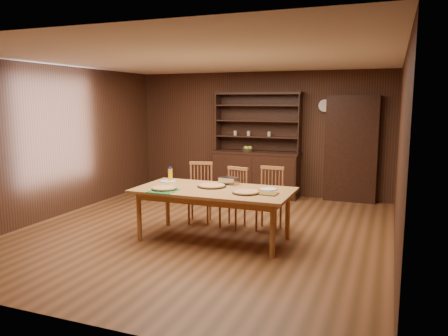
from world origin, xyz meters
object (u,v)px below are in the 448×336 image
at_px(china_hutch, 256,168).
at_px(juice_bottle, 170,175).
at_px(dining_table, 214,193).
at_px(chair_right, 270,196).
at_px(chair_center, 235,195).
at_px(chair_left, 200,190).

relative_size(china_hutch, juice_bottle, 9.51).
distance_m(dining_table, chair_right, 1.05).
relative_size(china_hutch, chair_center, 2.29).
bearing_deg(chair_right, chair_left, -178.49).
bearing_deg(chair_right, china_hutch, 113.68).
height_order(dining_table, chair_left, chair_left).
relative_size(chair_center, chair_right, 0.97).
bearing_deg(china_hutch, chair_center, -81.51).
bearing_deg(dining_table, chair_center, 86.96).
relative_size(china_hutch, chair_right, 2.22).
xyz_separation_m(chair_left, chair_right, (1.20, -0.00, -0.01)).
relative_size(dining_table, chair_center, 2.35).
bearing_deg(chair_center, chair_right, 17.77).
xyz_separation_m(china_hutch, chair_center, (0.35, -2.31, -0.09)).
distance_m(dining_table, chair_center, 0.80).
height_order(china_hutch, chair_left, china_hutch).
bearing_deg(juice_bottle, chair_right, 20.19).
xyz_separation_m(chair_left, juice_bottle, (-0.27, -0.54, 0.33)).
bearing_deg(dining_table, juice_bottle, 161.02).
xyz_separation_m(dining_table, chair_right, (0.61, 0.83, -0.17)).
xyz_separation_m(dining_table, juice_bottle, (-0.85, 0.29, 0.17)).
distance_m(china_hutch, dining_table, 3.10).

